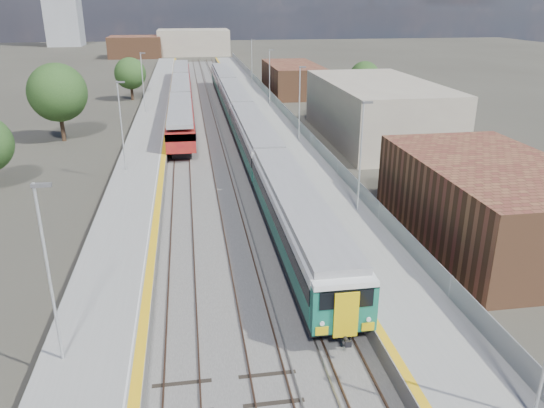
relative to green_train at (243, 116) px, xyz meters
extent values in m
plane|color=#47443A|center=(-1.50, 1.21, -2.29)|extent=(320.00, 320.00, 0.00)
cube|color=#565451|center=(-3.75, 3.71, -2.26)|extent=(10.50, 155.00, 0.06)
cube|color=#4C3323|center=(-0.72, 6.21, -2.18)|extent=(0.07, 160.00, 0.14)
cube|color=#4C3323|center=(0.72, 6.21, -2.18)|extent=(0.07, 160.00, 0.14)
cube|color=#4C3323|center=(-4.22, 6.21, -2.18)|extent=(0.07, 160.00, 0.14)
cube|color=#4C3323|center=(-2.78, 6.21, -2.18)|extent=(0.07, 160.00, 0.14)
cube|color=#4C3323|center=(-7.72, 6.21, -2.18)|extent=(0.07, 160.00, 0.14)
cube|color=#4C3323|center=(-6.28, 6.21, -2.18)|extent=(0.07, 160.00, 0.14)
cube|color=gray|center=(-1.05, 6.21, -2.19)|extent=(0.08, 160.00, 0.10)
cube|color=gray|center=(-2.45, 6.21, -2.19)|extent=(0.08, 160.00, 0.10)
cube|color=slate|center=(3.75, 3.71, -1.79)|extent=(4.70, 155.00, 1.00)
cube|color=gray|center=(3.75, 3.71, -1.28)|extent=(4.70, 155.00, 0.03)
cube|color=gold|center=(1.65, 3.71, -1.26)|extent=(0.40, 155.00, 0.01)
cube|color=gray|center=(5.95, 3.71, -0.69)|extent=(0.06, 155.00, 1.20)
cylinder|color=#9EA0A3|center=(5.10, -26.79, 2.48)|extent=(0.12, 0.12, 7.50)
cube|color=#4C4C4F|center=(5.35, -26.79, 6.13)|extent=(0.70, 0.18, 0.14)
cylinder|color=#9EA0A3|center=(5.10, -6.79, 2.48)|extent=(0.12, 0.12, 7.50)
cube|color=#4C4C4F|center=(5.35, -6.79, 6.13)|extent=(0.70, 0.18, 0.14)
cylinder|color=#9EA0A3|center=(5.10, 13.21, 2.48)|extent=(0.12, 0.12, 7.50)
cube|color=#4C4C4F|center=(5.35, 13.21, 6.13)|extent=(0.70, 0.18, 0.14)
cylinder|color=#9EA0A3|center=(5.10, 33.21, 2.48)|extent=(0.12, 0.12, 7.50)
cube|color=#4C4C4F|center=(5.35, 33.21, 6.13)|extent=(0.70, 0.18, 0.14)
cube|color=slate|center=(-10.55, 3.71, -1.79)|extent=(4.30, 155.00, 1.00)
cube|color=gray|center=(-10.55, 3.71, -1.28)|extent=(4.30, 155.00, 0.03)
cube|color=gold|center=(-8.65, 3.71, -1.26)|extent=(0.45, 155.00, 0.01)
cube|color=silver|center=(-9.00, 3.71, -1.26)|extent=(0.08, 155.00, 0.01)
cylinder|color=#9EA0A3|center=(-11.70, -40.79, 2.48)|extent=(0.12, 0.12, 7.50)
cube|color=#4C4C4F|center=(-11.45, -40.79, 6.13)|extent=(0.70, 0.18, 0.14)
cylinder|color=#9EA0A3|center=(-11.70, -14.79, 2.48)|extent=(0.12, 0.12, 7.50)
cube|color=#4C4C4F|center=(-11.45, -14.79, 6.13)|extent=(0.70, 0.18, 0.14)
cylinder|color=#9EA0A3|center=(-11.70, 11.21, 2.48)|extent=(0.12, 0.12, 7.50)
cube|color=#4C4C4F|center=(-11.45, 11.21, 6.13)|extent=(0.70, 0.18, 0.14)
cube|color=brown|center=(12.50, -30.79, 0.31)|extent=(9.00, 16.00, 5.20)
cube|color=gray|center=(14.50, -3.79, 0.91)|extent=(11.00, 22.00, 6.40)
cube|color=brown|center=(11.50, 29.21, 0.11)|extent=(8.00, 18.00, 4.80)
cube|color=gray|center=(-3.50, 101.21, 1.21)|extent=(20.00, 14.00, 7.00)
cube|color=brown|center=(-19.50, 96.21, 0.51)|extent=(14.00, 12.00, 5.60)
cube|color=black|center=(0.00, -30.51, -1.39)|extent=(2.79, 19.99, 0.47)
cube|color=#115A47|center=(0.00, -30.51, -0.57)|extent=(2.89, 19.99, 1.17)
cube|color=black|center=(0.00, -30.51, 0.36)|extent=(2.95, 19.99, 0.80)
cube|color=silver|center=(0.00, -30.51, 0.99)|extent=(2.89, 19.99, 0.49)
cube|color=gray|center=(0.00, -30.51, 1.42)|extent=(2.56, 19.99, 0.41)
cube|color=black|center=(0.00, -10.02, -1.39)|extent=(2.79, 19.99, 0.47)
cube|color=#115A47|center=(0.00, -10.02, -0.57)|extent=(2.89, 19.99, 1.17)
cube|color=black|center=(0.00, -10.02, 0.36)|extent=(2.95, 19.99, 0.80)
cube|color=silver|center=(0.00, -10.02, 0.99)|extent=(2.89, 19.99, 0.49)
cube|color=gray|center=(0.00, -10.02, 1.42)|extent=(2.56, 19.99, 0.41)
cube|color=black|center=(0.00, 10.47, -1.39)|extent=(2.79, 19.99, 0.47)
cube|color=#115A47|center=(0.00, 10.47, -0.57)|extent=(2.89, 19.99, 1.17)
cube|color=black|center=(0.00, 10.47, 0.36)|extent=(2.95, 19.99, 0.80)
cube|color=silver|center=(0.00, 10.47, 0.99)|extent=(2.89, 19.99, 0.49)
cube|color=gray|center=(0.00, 10.47, 1.42)|extent=(2.56, 19.99, 0.41)
cube|color=black|center=(0.00, 30.95, -1.39)|extent=(2.79, 19.99, 0.47)
cube|color=#115A47|center=(0.00, 30.95, -0.57)|extent=(2.89, 19.99, 1.17)
cube|color=black|center=(0.00, 30.95, 0.36)|extent=(2.95, 19.99, 0.80)
cube|color=silver|center=(0.00, 30.95, 0.99)|extent=(2.89, 19.99, 0.49)
cube|color=gray|center=(0.00, 30.95, 1.42)|extent=(2.56, 19.99, 0.41)
cube|color=#115A47|center=(0.00, -40.75, -0.09)|extent=(2.87, 0.61, 2.15)
cube|color=black|center=(0.00, -41.07, 0.53)|extent=(2.36, 0.06, 0.82)
cube|color=gold|center=(0.00, -41.13, -0.19)|extent=(1.08, 0.10, 2.15)
cube|color=black|center=(-7.00, -0.89, -1.81)|extent=(1.93, 16.42, 0.67)
cube|color=maroon|center=(-7.00, -0.89, -0.20)|extent=(2.85, 19.32, 2.03)
cube|color=black|center=(-7.00, -0.89, 0.30)|extent=(2.91, 19.32, 0.71)
cube|color=gray|center=(-7.00, -0.89, 1.32)|extent=(2.54, 19.32, 0.41)
cube|color=black|center=(-7.00, 18.93, -1.81)|extent=(1.93, 16.42, 0.67)
cube|color=maroon|center=(-7.00, 18.93, -0.20)|extent=(2.85, 19.32, 2.03)
cube|color=black|center=(-7.00, 18.93, 0.30)|extent=(2.91, 19.32, 0.71)
cube|color=gray|center=(-7.00, 18.93, 1.32)|extent=(2.54, 19.32, 0.41)
cube|color=black|center=(-7.00, 38.76, -1.81)|extent=(1.93, 16.42, 0.67)
cube|color=maroon|center=(-7.00, 38.76, -0.20)|extent=(2.85, 19.32, 2.03)
cube|color=black|center=(-7.00, 38.76, 0.30)|extent=(2.91, 19.32, 0.71)
cube|color=gray|center=(-7.00, 38.76, 1.32)|extent=(2.54, 19.32, 0.41)
cylinder|color=#382619|center=(-19.94, 0.75, -0.81)|extent=(0.44, 0.44, 2.97)
sphere|color=#1A3C17|center=(-19.94, 0.75, 3.07)|extent=(6.26, 6.26, 6.26)
cylinder|color=#382619|center=(-14.68, 26.26, -1.14)|extent=(0.44, 0.44, 2.29)
sphere|color=#1A3C17|center=(-14.68, 26.26, 1.84)|extent=(4.83, 4.83, 4.83)
cylinder|color=#382619|center=(20.41, 18.55, -1.21)|extent=(0.44, 0.44, 2.17)
sphere|color=#1A3C17|center=(20.41, 18.55, 1.62)|extent=(4.57, 4.57, 4.57)
camera|label=1|loc=(-6.12, -59.67, 12.24)|focal=35.00mm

